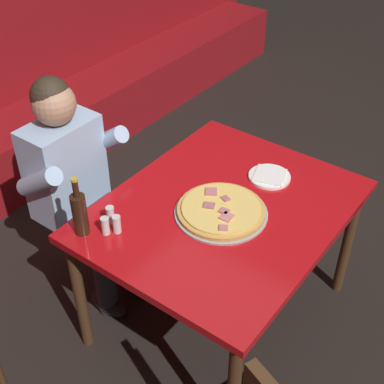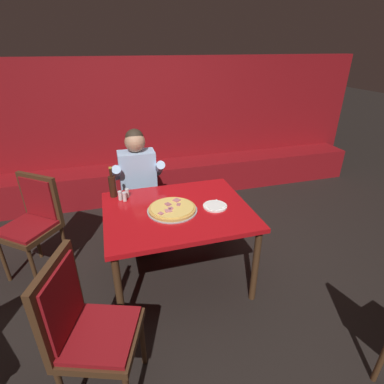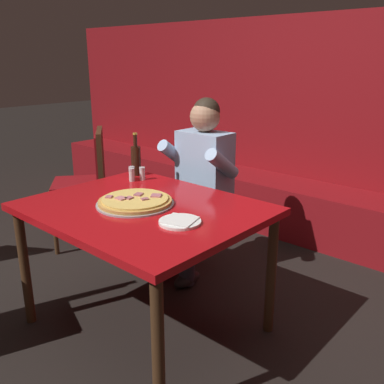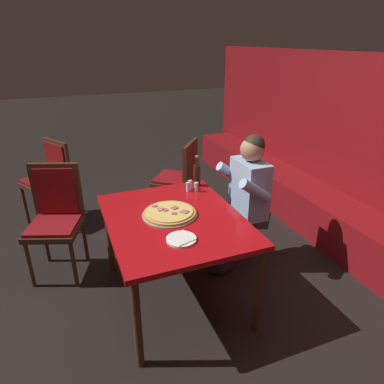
% 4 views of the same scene
% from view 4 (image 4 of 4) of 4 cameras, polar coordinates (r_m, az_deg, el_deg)
% --- Properties ---
extents(ground_plane, '(24.00, 24.00, 0.00)m').
position_cam_4_polar(ground_plane, '(3.08, -2.73, -16.77)').
color(ground_plane, black).
extents(booth_bench, '(6.46, 0.48, 0.46)m').
position_cam_4_polar(booth_bench, '(3.84, 24.63, -5.99)').
color(booth_bench, maroon).
rests_on(booth_bench, ground_plane).
extents(main_dining_table, '(1.24, 1.01, 0.76)m').
position_cam_4_polar(main_dining_table, '(2.68, -3.02, -5.71)').
color(main_dining_table, '#422816').
rests_on(main_dining_table, ground_plane).
extents(pizza, '(0.43, 0.43, 0.05)m').
position_cam_4_polar(pizza, '(2.67, -3.74, -3.51)').
color(pizza, '#9E9EA3').
rests_on(pizza, main_dining_table).
extents(plate_white_paper, '(0.21, 0.21, 0.02)m').
position_cam_4_polar(plate_white_paper, '(2.36, -1.78, -7.83)').
color(plate_white_paper, white).
rests_on(plate_white_paper, main_dining_table).
extents(beer_bottle, '(0.07, 0.07, 0.29)m').
position_cam_4_polar(beer_bottle, '(3.16, 0.81, 2.92)').
color(beer_bottle, black).
rests_on(beer_bottle, main_dining_table).
extents(shaker_black_pepper, '(0.04, 0.04, 0.09)m').
position_cam_4_polar(shaker_black_pepper, '(3.11, -0.32, 1.13)').
color(shaker_black_pepper, silver).
rests_on(shaker_black_pepper, main_dining_table).
extents(shaker_red_pepper_flakes, '(0.04, 0.04, 0.09)m').
position_cam_4_polar(shaker_red_pepper_flakes, '(3.07, 0.70, 0.77)').
color(shaker_red_pepper_flakes, silver).
rests_on(shaker_red_pepper_flakes, main_dining_table).
extents(shaker_oregano, '(0.04, 0.04, 0.09)m').
position_cam_4_polar(shaker_oregano, '(3.07, -0.65, 0.79)').
color(shaker_oregano, silver).
rests_on(shaker_oregano, main_dining_table).
extents(diner_seated_blue_shirt, '(0.53, 0.53, 1.27)m').
position_cam_4_polar(diner_seated_blue_shirt, '(3.13, 8.11, -0.83)').
color(diner_seated_blue_shirt, black).
rests_on(diner_seated_blue_shirt, ground_plane).
extents(dining_chair_side_aisle, '(0.62, 0.62, 0.98)m').
position_cam_4_polar(dining_chair_side_aisle, '(3.95, -1.97, 2.87)').
color(dining_chair_side_aisle, '#422816').
rests_on(dining_chair_side_aisle, ground_plane).
extents(dining_chair_by_booth, '(0.60, 0.60, 0.96)m').
position_cam_4_polar(dining_chair_by_booth, '(4.28, -22.59, 2.65)').
color(dining_chair_by_booth, '#422816').
rests_on(dining_chair_by_booth, ground_plane).
extents(dining_chair_near_left, '(0.56, 0.56, 1.02)m').
position_cam_4_polar(dining_chair_near_left, '(3.31, -21.78, -3.31)').
color(dining_chair_near_left, '#422816').
rests_on(dining_chair_near_left, ground_plane).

